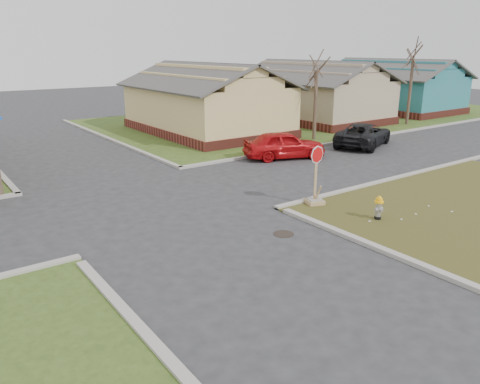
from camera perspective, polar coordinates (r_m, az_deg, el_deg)
ground at (r=13.76m, az=-3.02°, el=-6.54°), size 120.00×120.00×0.00m
verge_far_right at (r=40.97m, az=9.31°, el=9.19°), size 37.00×19.00×0.05m
curbs at (r=17.90m, az=-11.77°, el=-1.20°), size 80.00×40.00×0.12m
manhole at (r=14.62m, az=5.34°, el=-5.11°), size 0.64×0.64×0.01m
side_house_yellow at (r=32.07m, az=-4.19°, el=11.11°), size 7.60×11.60×4.70m
side_house_tan at (r=38.27m, az=8.92°, el=11.92°), size 7.60×11.60×4.70m
side_house_teal at (r=45.83m, az=18.08°, el=12.13°), size 7.60×11.60×4.70m
tree_mid_right at (r=29.62m, az=9.16°, el=10.37°), size 0.22×0.22×4.20m
tree_far_right at (r=37.47m, az=20.00°, el=11.39°), size 0.22×0.22×4.76m
fire_hydrant at (r=16.19m, az=16.54°, el=-1.69°), size 0.30×0.30×0.81m
stop_sign at (r=17.28m, az=9.13°, el=0.08°), size 0.62×0.60×2.17m
red_sedan at (r=24.54m, az=5.42°, el=5.77°), size 4.56×3.06×1.44m
dark_pickup at (r=28.57m, az=14.83°, el=6.80°), size 5.37×3.98×1.36m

